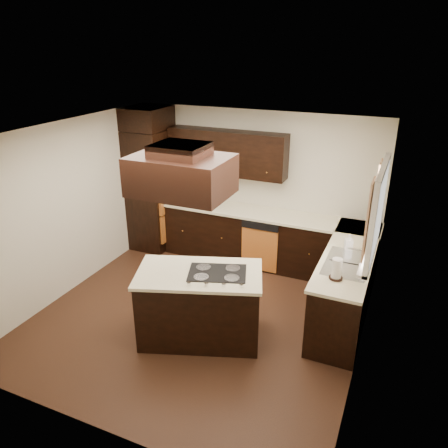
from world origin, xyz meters
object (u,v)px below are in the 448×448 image
Objects in this scene: island at (200,306)px; spice_rack at (204,197)px; oven_column at (152,190)px; range_hood at (181,175)px.

spice_rack is (-0.98, 2.15, 0.62)m from island.
range_hood reaches higher than oven_column.
island is (1.98, -2.10, -0.62)m from oven_column.
range_hood is at bearing -66.85° from spice_rack.
island is 4.48× the size of spice_rack.
spice_rack is (-0.87, 2.30, -1.10)m from range_hood.
island is 1.73m from range_hood.
range_hood is 3.24× the size of spice_rack.
oven_column is at bearing -175.08° from spice_rack.
spice_rack is at bearing 110.71° from range_hood.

